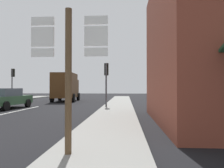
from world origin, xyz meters
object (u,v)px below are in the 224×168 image
sedan_far (6,98)px  delivery_truck (66,86)px  route_sign_post (69,69)px  traffic_light_far_left (13,77)px  traffic_light_near_right (106,75)px

sedan_far → delivery_truck: bearing=76.9°
delivery_truck → route_sign_post: route_sign_post is taller
delivery_truck → traffic_light_far_left: bearing=-178.9°
sedan_far → delivery_truck: size_ratio=0.84×
sedan_far → traffic_light_near_right: size_ratio=1.30×
sedan_far → route_sign_post: bearing=-54.8°
delivery_truck → traffic_light_near_right: traffic_light_near_right is taller
delivery_truck → traffic_light_near_right: 9.11m
sedan_far → route_sign_post: 12.79m
route_sign_post → traffic_light_near_right: size_ratio=0.96×
traffic_light_near_right → traffic_light_far_left: bearing=146.6°
route_sign_post → traffic_light_far_left: (-11.36, 18.71, 0.77)m
route_sign_post → traffic_light_far_left: traffic_light_far_left is taller
delivery_truck → route_sign_post: bearing=-74.0°
traffic_light_near_right → delivery_truck: bearing=124.7°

